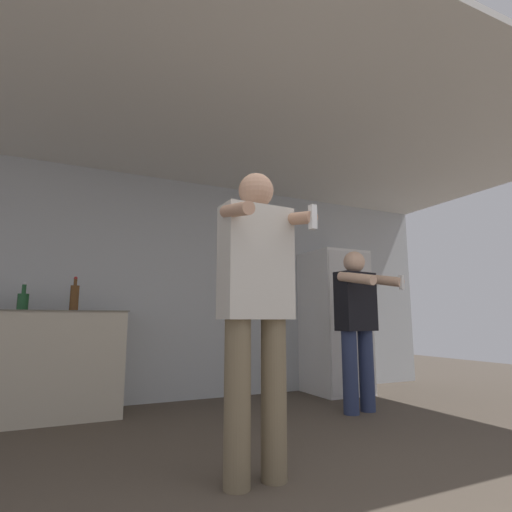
{
  "coord_description": "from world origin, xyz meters",
  "views": [
    {
      "loc": [
        -1.27,
        -1.48,
        0.89
      ],
      "look_at": [
        -0.27,
        0.64,
        1.27
      ],
      "focal_mm": 28.0,
      "sensor_mm": 36.0,
      "label": 1
    }
  ],
  "objects_px": {
    "bottle_tall_gin": "(74,297)",
    "person_woman_foreground": "(256,302)",
    "bottle_amber_bourbon": "(23,300)",
    "refrigerator": "(335,321)",
    "person_man_side": "(358,319)"
  },
  "relations": [
    {
      "from": "bottle_tall_gin",
      "to": "person_woman_foreground",
      "type": "distance_m",
      "value": 2.31
    },
    {
      "from": "bottle_tall_gin",
      "to": "person_man_side",
      "type": "xyz_separation_m",
      "value": [
        2.6,
        -0.99,
        -0.21
      ]
    },
    {
      "from": "bottle_amber_bourbon",
      "to": "person_man_side",
      "type": "distance_m",
      "value": 3.19
    },
    {
      "from": "refrigerator",
      "to": "person_man_side",
      "type": "xyz_separation_m",
      "value": [
        -0.43,
        -0.97,
        0.02
      ]
    },
    {
      "from": "bottle_amber_bourbon",
      "to": "bottle_tall_gin",
      "type": "height_order",
      "value": "bottle_tall_gin"
    },
    {
      "from": "refrigerator",
      "to": "bottle_amber_bourbon",
      "type": "relative_size",
      "value": 6.68
    },
    {
      "from": "bottle_amber_bourbon",
      "to": "person_woman_foreground",
      "type": "height_order",
      "value": "person_woman_foreground"
    },
    {
      "from": "bottle_amber_bourbon",
      "to": "refrigerator",
      "type": "bearing_deg",
      "value": -0.25
    },
    {
      "from": "bottle_amber_bourbon",
      "to": "bottle_tall_gin",
      "type": "distance_m",
      "value": 0.43
    },
    {
      "from": "person_woman_foreground",
      "to": "bottle_amber_bourbon",
      "type": "bearing_deg",
      "value": 123.12
    },
    {
      "from": "person_woman_foreground",
      "to": "bottle_tall_gin",
      "type": "bearing_deg",
      "value": 114.21
    },
    {
      "from": "refrigerator",
      "to": "person_man_side",
      "type": "bearing_deg",
      "value": -114.09
    },
    {
      "from": "refrigerator",
      "to": "person_man_side",
      "type": "relative_size",
      "value": 1.1
    },
    {
      "from": "bottle_amber_bourbon",
      "to": "person_woman_foreground",
      "type": "xyz_separation_m",
      "value": [
        1.37,
        -2.1,
        -0.07
      ]
    },
    {
      "from": "bottle_amber_bourbon",
      "to": "person_woman_foreground",
      "type": "distance_m",
      "value": 2.51
    }
  ]
}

